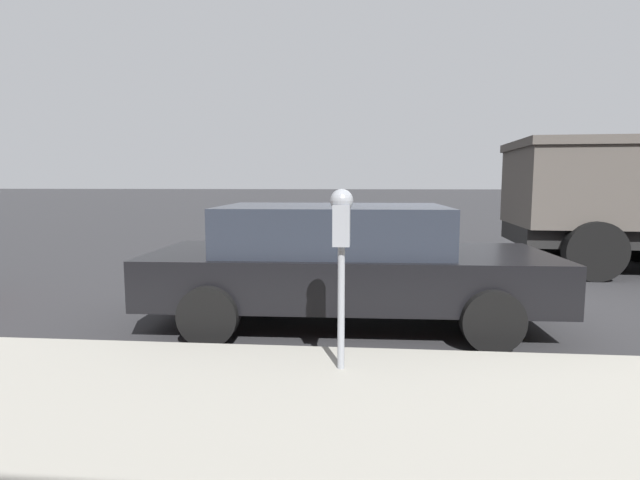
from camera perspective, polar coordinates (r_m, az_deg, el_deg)
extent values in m
plane|color=#2B2B2D|center=(7.08, 10.55, -7.47)|extent=(220.00, 220.00, 0.00)
cylinder|color=gray|center=(4.23, 2.43, -7.74)|extent=(0.06, 0.06, 1.05)
cube|color=gray|center=(4.11, 2.47, 1.70)|extent=(0.20, 0.14, 0.34)
sphere|color=gray|center=(4.10, 2.49, 4.53)|extent=(0.19, 0.19, 0.19)
cube|color=gold|center=(4.22, 2.54, 1.25)|extent=(0.01, 0.11, 0.12)
cube|color=black|center=(4.21, 2.54, 2.86)|extent=(0.01, 0.10, 0.08)
cube|color=black|center=(6.07, 3.31, -3.92)|extent=(2.00, 4.75, 0.56)
cube|color=#232833|center=(6.00, 1.54, 1.33)|extent=(1.73, 2.68, 0.55)
cylinder|color=black|center=(7.19, 15.13, -4.75)|extent=(0.23, 0.64, 0.64)
cylinder|color=black|center=(5.40, 19.09, -8.69)|extent=(0.23, 0.64, 0.64)
cylinder|color=black|center=(7.21, -8.36, -4.56)|extent=(0.23, 0.64, 0.64)
cylinder|color=black|center=(5.42, -12.61, -8.41)|extent=(0.23, 0.64, 0.64)
cube|color=#4C4742|center=(11.37, 32.47, 5.10)|extent=(2.67, 4.59, 1.48)
cube|color=#4C4742|center=(11.39, 32.73, 9.23)|extent=(2.77, 4.69, 0.16)
cylinder|color=black|center=(12.81, 32.55, 0.27)|extent=(0.35, 1.05, 1.04)
cylinder|color=black|center=(12.17, 24.81, 0.42)|extent=(0.35, 1.05, 1.04)
cylinder|color=black|center=(9.86, 28.92, -1.13)|extent=(0.35, 1.05, 1.04)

